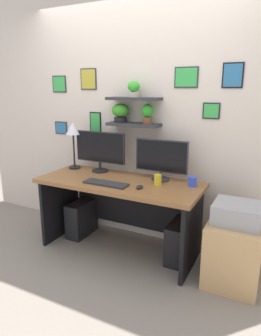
{
  "coord_description": "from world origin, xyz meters",
  "views": [
    {
      "loc": [
        1.39,
        -2.5,
        1.64
      ],
      "look_at": [
        0.1,
        0.05,
        0.88
      ],
      "focal_mm": 32.41,
      "sensor_mm": 36.0,
      "label": 1
    }
  ],
  "objects_px": {
    "pen_cup": "(158,179)",
    "keyboard": "(106,183)",
    "computer_tower_left": "(82,218)",
    "computer_tower_right": "(179,241)",
    "monitor_right": "(161,158)",
    "desk_lamp": "(73,133)",
    "desk": "(122,199)",
    "computer_mouse": "(139,187)",
    "coffee_mug": "(192,182)",
    "printer": "(237,213)",
    "monitor_left": "(100,149)",
    "drawer_cabinet": "(234,252)"
  },
  "relations": [
    {
      "from": "monitor_right",
      "to": "desk_lamp",
      "type": "distance_m",
      "value": 1.05
    },
    {
      "from": "computer_mouse",
      "to": "computer_tower_left",
      "type": "relative_size",
      "value": 0.22
    },
    {
      "from": "computer_tower_left",
      "to": "computer_mouse",
      "type": "bearing_deg",
      "value": -15.92
    },
    {
      "from": "monitor_right",
      "to": "keyboard",
      "type": "xyz_separation_m",
      "value": [
        -0.41,
        -0.38,
        -0.21
      ]
    },
    {
      "from": "desk_lamp",
      "to": "computer_tower_left",
      "type": "distance_m",
      "value": 0.97
    },
    {
      "from": "keyboard",
      "to": "computer_tower_left",
      "type": "relative_size",
      "value": 1.1
    },
    {
      "from": "coffee_mug",
      "to": "computer_tower_left",
      "type": "height_order",
      "value": "coffee_mug"
    },
    {
      "from": "desk",
      "to": "computer_tower_left",
      "type": "distance_m",
      "value": 0.65
    },
    {
      "from": "computer_tower_right",
      "to": "monitor_right",
      "type": "bearing_deg",
      "value": 153.9
    },
    {
      "from": "desk",
      "to": "computer_tower_right",
      "type": "relative_size",
      "value": 4.07
    },
    {
      "from": "computer_mouse",
      "to": "computer_tower_left",
      "type": "bearing_deg",
      "value": 164.08
    },
    {
      "from": "keyboard",
      "to": "coffee_mug",
      "type": "bearing_deg",
      "value": 23.05
    },
    {
      "from": "pen_cup",
      "to": "computer_tower_right",
      "type": "bearing_deg",
      "value": 8.09
    },
    {
      "from": "drawer_cabinet",
      "to": "computer_tower_right",
      "type": "distance_m",
      "value": 0.54
    },
    {
      "from": "desk",
      "to": "computer_mouse",
      "type": "xyz_separation_m",
      "value": [
        0.28,
        -0.18,
        0.22
      ]
    },
    {
      "from": "monitor_right",
      "to": "computer_tower_right",
      "type": "relative_size",
      "value": 1.34
    },
    {
      "from": "coffee_mug",
      "to": "drawer_cabinet",
      "type": "height_order",
      "value": "coffee_mug"
    },
    {
      "from": "desk_lamp",
      "to": "computer_mouse",
      "type": "bearing_deg",
      "value": -18.49
    },
    {
      "from": "monitor_left",
      "to": "computer_tower_right",
      "type": "relative_size",
      "value": 1.48
    },
    {
      "from": "pen_cup",
      "to": "keyboard",
      "type": "bearing_deg",
      "value": -153.44
    },
    {
      "from": "monitor_left",
      "to": "desk_lamp",
      "type": "xyz_separation_m",
      "value": [
        -0.33,
        -0.02,
        0.16
      ]
    },
    {
      "from": "pen_cup",
      "to": "computer_tower_right",
      "type": "distance_m",
      "value": 0.65
    },
    {
      "from": "computer_mouse",
      "to": "coffee_mug",
      "type": "height_order",
      "value": "coffee_mug"
    },
    {
      "from": "monitor_left",
      "to": "computer_tower_left",
      "type": "distance_m",
      "value": 0.83
    },
    {
      "from": "desk",
      "to": "monitor_left",
      "type": "xyz_separation_m",
      "value": [
        -0.35,
        0.16,
        0.45
      ]
    },
    {
      "from": "monitor_left",
      "to": "coffee_mug",
      "type": "height_order",
      "value": "monitor_left"
    },
    {
      "from": "computer_mouse",
      "to": "coffee_mug",
      "type": "relative_size",
      "value": 1.0
    },
    {
      "from": "computer_mouse",
      "to": "pen_cup",
      "type": "height_order",
      "value": "pen_cup"
    },
    {
      "from": "keyboard",
      "to": "monitor_left",
      "type": "bearing_deg",
      "value": 128.18
    },
    {
      "from": "pen_cup",
      "to": "computer_mouse",
      "type": "bearing_deg",
      "value": -118.7
    },
    {
      "from": "computer_mouse",
      "to": "computer_tower_right",
      "type": "xyz_separation_m",
      "value": [
        0.33,
        0.22,
        -0.57
      ]
    },
    {
      "from": "computer_mouse",
      "to": "pen_cup",
      "type": "distance_m",
      "value": 0.22
    },
    {
      "from": "monitor_right",
      "to": "pen_cup",
      "type": "bearing_deg",
      "value": -78.79
    },
    {
      "from": "desk",
      "to": "computer_mouse",
      "type": "bearing_deg",
      "value": -33.2
    },
    {
      "from": "drawer_cabinet",
      "to": "printer",
      "type": "distance_m",
      "value": 0.36
    },
    {
      "from": "coffee_mug",
      "to": "pen_cup",
      "type": "relative_size",
      "value": 0.9
    },
    {
      "from": "desk",
      "to": "pen_cup",
      "type": "distance_m",
      "value": 0.46
    },
    {
      "from": "desk",
      "to": "computer_mouse",
      "type": "distance_m",
      "value": 0.4
    },
    {
      "from": "computer_tower_right",
      "to": "printer",
      "type": "bearing_deg",
      "value": -13.5
    },
    {
      "from": "computer_tower_left",
      "to": "computer_tower_right",
      "type": "relative_size",
      "value": 1.0
    },
    {
      "from": "coffee_mug",
      "to": "monitor_left",
      "type": "bearing_deg",
      "value": 176.65
    },
    {
      "from": "desk",
      "to": "keyboard",
      "type": "relative_size",
      "value": 3.7
    },
    {
      "from": "computer_mouse",
      "to": "printer",
      "type": "bearing_deg",
      "value": 6.43
    },
    {
      "from": "keyboard",
      "to": "computer_tower_left",
      "type": "distance_m",
      "value": 0.8
    },
    {
      "from": "desk",
      "to": "computer_tower_right",
      "type": "xyz_separation_m",
      "value": [
        0.61,
        0.04,
        -0.35
      ]
    },
    {
      "from": "pen_cup",
      "to": "printer",
      "type": "bearing_deg",
      "value": -7.07
    },
    {
      "from": "computer_tower_right",
      "to": "desk_lamp",
      "type": "bearing_deg",
      "value": 175.47
    },
    {
      "from": "drawer_cabinet",
      "to": "monitor_right",
      "type": "bearing_deg",
      "value": 162.1
    },
    {
      "from": "computer_mouse",
      "to": "computer_tower_right",
      "type": "height_order",
      "value": "computer_mouse"
    },
    {
      "from": "keyboard",
      "to": "desk_lamp",
      "type": "distance_m",
      "value": 0.82
    }
  ]
}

